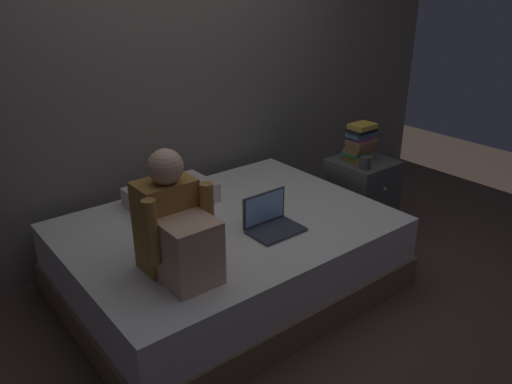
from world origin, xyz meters
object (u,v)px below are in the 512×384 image
object	(u,v)px
bed	(228,255)
laptop	(271,221)
nightstand	(360,196)
pillow	(171,195)
person_sitting	(176,228)
book_stack	(360,141)
mug	(365,163)

from	to	relation	value
bed	laptop	world-z (taller)	laptop
bed	nightstand	xyz separation A→B (m)	(1.30, 0.01, 0.06)
pillow	laptop	bearing A→B (deg)	-68.04
person_sitting	pillow	xyz separation A→B (m)	(0.40, 0.76, -0.19)
person_sitting	pillow	world-z (taller)	person_sitting
bed	pillow	distance (m)	0.56
nightstand	laptop	bearing A→B (deg)	-167.28
pillow	book_stack	distance (m)	1.50
bed	pillow	xyz separation A→B (m)	(-0.14, 0.45, 0.31)
bed	nightstand	world-z (taller)	nightstand
nightstand	pillow	distance (m)	1.52
nightstand	book_stack	distance (m)	0.44
nightstand	mug	distance (m)	0.39
laptop	book_stack	size ratio (longest dim) A/B	1.12
bed	book_stack	bearing A→B (deg)	2.37
pillow	book_stack	bearing A→B (deg)	-15.45
bed	person_sitting	distance (m)	0.79
book_stack	person_sitting	bearing A→B (deg)	-168.78
person_sitting	pillow	distance (m)	0.88
nightstand	laptop	xyz separation A→B (m)	(-1.15, -0.26, 0.24)
laptop	book_stack	xyz separation A→B (m)	(1.15, 0.31, 0.20)
laptop	nightstand	bearing A→B (deg)	12.72
nightstand	laptop	size ratio (longest dim) A/B	1.87
bed	mug	xyz separation A→B (m)	(1.17, -0.11, 0.40)
bed	laptop	size ratio (longest dim) A/B	6.25
laptop	book_stack	world-z (taller)	book_stack
nightstand	person_sitting	xyz separation A→B (m)	(-1.83, -0.32, 0.44)
bed	book_stack	size ratio (longest dim) A/B	7.01
book_stack	pillow	bearing A→B (deg)	164.55
laptop	mug	distance (m)	1.04
laptop	mug	size ratio (longest dim) A/B	3.56
person_sitting	mug	distance (m)	1.72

